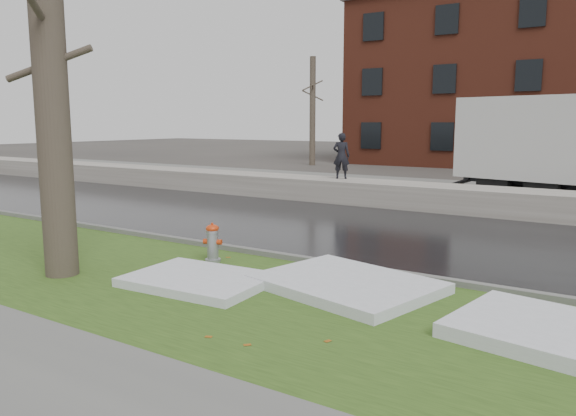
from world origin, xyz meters
The scene contains 13 objects.
ground centered at (0.00, 0.00, 0.00)m, with size 120.00×120.00×0.00m, color #47423D.
verge centered at (0.00, -1.25, 0.02)m, with size 60.00×4.50×0.04m, color #2B4617.
road centered at (0.00, 4.50, 0.01)m, with size 60.00×7.00×0.03m, color black.
parking_lot centered at (0.00, 13.00, 0.01)m, with size 60.00×9.00×0.03m, color slate.
curb centered at (0.00, 1.00, 0.07)m, with size 60.00×0.15×0.14m, color slate.
snowbank centered at (0.00, 8.70, 0.38)m, with size 60.00×1.60×0.75m, color #A6A098.
bg_tree_left centered at (-12.00, 22.00, 3.33)m, with size 1.40×1.62×6.50m.
bg_tree_center centered at (-6.00, 26.00, 3.33)m, with size 1.40×1.62×6.50m.
fire_hydrant centered at (-1.19, 0.09, 0.43)m, with size 0.37×0.34×0.74m.
tree centered at (-2.77, -1.99, 3.48)m, with size 1.23×1.41×6.84m.
worker centered at (-3.13, 8.89, 1.51)m, with size 0.55×0.36×1.52m, color black.
snow_patch_near centered at (1.69, -0.10, 0.12)m, with size 2.60×2.00×0.16m, color silver.
snow_patch_far centered at (-0.42, -1.16, 0.11)m, with size 2.20×1.60×0.14m, color silver.
Camera 1 is at (5.54, -7.69, 2.62)m, focal length 35.00 mm.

